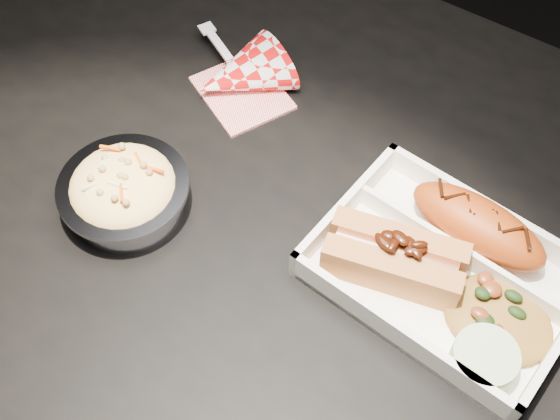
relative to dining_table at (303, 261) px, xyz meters
The scene contains 8 objects.
dining_table is the anchor object (origin of this frame).
food_tray 0.19m from the dining_table, ahead, with size 0.26×0.20×0.04m.
fried_pastry 0.21m from the dining_table, 24.08° to the left, with size 0.15×0.06×0.05m, color #A43F10.
hotdog 0.16m from the dining_table, ahead, with size 0.15×0.09×0.06m.
fried_rice_mound 0.25m from the dining_table, ahead, with size 0.11×0.09×0.03m, color #A3702F.
cupcake_liner 0.26m from the dining_table, 12.86° to the right, with size 0.06×0.06×0.03m, color #ADCB9A.
foil_coleslaw_cup 0.22m from the dining_table, 150.76° to the right, with size 0.14×0.14×0.06m.
napkin_fork 0.23m from the dining_table, 145.10° to the left, with size 0.17×0.15×0.10m.
Camera 1 is at (0.21, -0.36, 1.37)m, focal length 45.00 mm.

